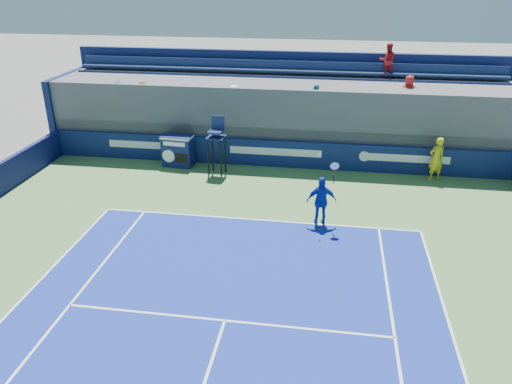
# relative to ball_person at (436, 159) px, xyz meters

# --- Properties ---
(ball_person) EXTENTS (0.79, 0.67, 1.83)m
(ball_person) POSITION_rel_ball_person_xyz_m (0.00, 0.00, 0.00)
(ball_person) COLOR gold
(ball_person) RESTS_ON apron
(back_hoarding) EXTENTS (20.40, 0.21, 1.20)m
(back_hoarding) POSITION_rel_ball_person_xyz_m (-6.64, 0.52, -0.33)
(back_hoarding) COLOR #0D1A4C
(back_hoarding) RESTS_ON ground
(match_clock) EXTENTS (1.38, 0.84, 1.40)m
(match_clock) POSITION_rel_ball_person_xyz_m (-10.88, -0.04, -0.18)
(match_clock) COLOR #0F184E
(match_clock) RESTS_ON ground
(umpire_chair) EXTENTS (0.78, 0.78, 2.48)m
(umpire_chair) POSITION_rel_ball_person_xyz_m (-8.96, -0.70, 0.60)
(umpire_chair) COLOR black
(umpire_chair) RESTS_ON ground
(tennis_player) EXTENTS (1.06, 0.57, 2.57)m
(tennis_player) POSITION_rel_ball_person_xyz_m (-4.48, -4.63, -0.05)
(tennis_player) COLOR #1432A3
(tennis_player) RESTS_ON apron
(stadium_seating) EXTENTS (21.00, 4.05, 4.95)m
(stadium_seating) POSITION_rel_ball_person_xyz_m (-6.66, 2.57, 0.92)
(stadium_seating) COLOR #4D4E52
(stadium_seating) RESTS_ON ground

